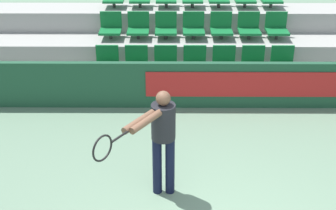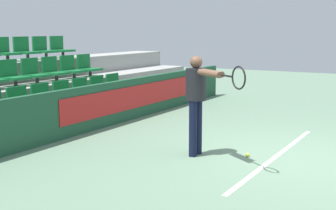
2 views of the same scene
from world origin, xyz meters
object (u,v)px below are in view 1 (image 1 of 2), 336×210
Objects in this scene: stadium_chair_13 at (277,27)px; tennis_player at (160,134)px; stadium_chair_2 at (166,62)px; stadium_chair_9 at (166,27)px; stadium_chair_4 at (224,62)px; stadium_chair_12 at (249,27)px; stadium_chair_8 at (138,27)px; stadium_chair_6 at (283,62)px; stadium_chair_0 at (107,62)px; stadium_chair_1 at (136,62)px; stadium_chair_3 at (195,62)px; stadium_chair_7 at (111,27)px; stadium_chair_11 at (221,27)px; stadium_chair_10 at (194,27)px; stadium_chair_5 at (254,62)px.

stadium_chair_13 is 0.34× the size of tennis_player.
stadium_chair_2 is 1.00× the size of stadium_chair_9.
stadium_chair_12 reaches higher than stadium_chair_4.
stadium_chair_13 is at bearing 0.00° from stadium_chair_8.
stadium_chair_2 is 1.00× the size of stadium_chair_6.
stadium_chair_0 and stadium_chair_2 have the same top height.
stadium_chair_0 is 0.58m from stadium_chair_1.
stadium_chair_8 reaches higher than stadium_chair_3.
stadium_chair_1 is 1.13m from stadium_chair_7.
stadium_chair_4 is 0.34× the size of tennis_player.
stadium_chair_8 is at bearing 180.00° from stadium_chair_12.
stadium_chair_4 is 1.00× the size of stadium_chair_7.
stadium_chair_2 is 1.51m from stadium_chair_11.
stadium_chair_0 is 3.50m from stadium_chair_6.
stadium_chair_7 is at bearing 180.00° from stadium_chair_10.
stadium_chair_12 is (1.17, 0.86, 0.43)m from stadium_chair_3.
stadium_chair_12 and stadium_chair_13 have the same top height.
stadium_chair_3 is 1.00× the size of stadium_chair_12.
stadium_chair_10 is 0.58m from stadium_chair_11.
stadium_chair_11 is at bearing 0.00° from stadium_chair_8.
stadium_chair_3 is at bearing -90.00° from stadium_chair_10.
stadium_chair_6 is at bearing 0.00° from stadium_chair_0.
stadium_chair_1 is 1.00× the size of stadium_chair_3.
stadium_chair_0 is at bearing -163.52° from stadium_chair_12.
stadium_chair_4 is 0.97m from stadium_chair_11.
stadium_chair_0 is at bearing 180.00° from stadium_chair_5.
stadium_chair_8 is 2.92m from stadium_chair_13.
stadium_chair_10 is 1.00× the size of stadium_chair_11.
stadium_chair_13 is 4.80m from tennis_player.
stadium_chair_8 is at bearing 180.00° from stadium_chair_10.
stadium_chair_9 is 1.00× the size of stadium_chair_10.
stadium_chair_0 and stadium_chair_4 have the same top height.
stadium_chair_9 is 4.18m from tennis_player.
stadium_chair_2 is (1.17, 0.00, 0.00)m from stadium_chair_0.
stadium_chair_2 is 1.00× the size of stadium_chair_7.
stadium_chair_4 is (1.17, 0.00, 0.00)m from stadium_chair_2.
tennis_player is at bearing -113.13° from stadium_chair_12.
stadium_chair_1 is 2.00m from stadium_chair_11.
stadium_chair_9 is at bearing 124.07° from stadium_chair_3.
stadium_chair_8 and stadium_chair_10 have the same top height.
stadium_chair_7 is 4.33m from tennis_player.
stadium_chair_7 is 2.92m from stadium_chair_12.
stadium_chair_10 is at bearing 180.00° from stadium_chair_12.
stadium_chair_3 is 1.00× the size of stadium_chair_9.
stadium_chair_1 is at bearing 180.00° from stadium_chair_5.
stadium_chair_13 is at bearing 26.24° from stadium_chair_3.
tennis_player reaches higher than stadium_chair_6.
tennis_player is at bearing -80.62° from stadium_chair_1.
stadium_chair_12 is (1.17, 0.00, 0.00)m from stadium_chair_10.
stadium_chair_1 is at bearing 180.00° from stadium_chair_2.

